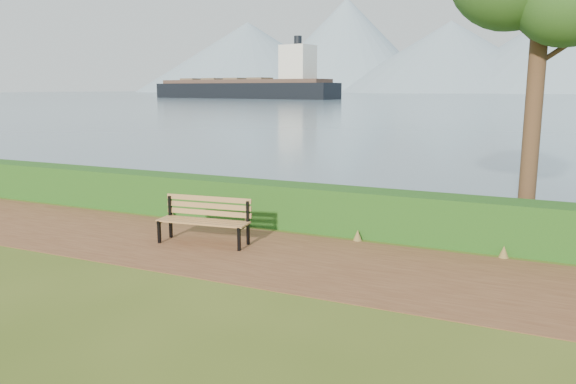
% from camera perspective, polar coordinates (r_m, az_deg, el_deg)
% --- Properties ---
extents(ground, '(140.00, 140.00, 0.00)m').
position_cam_1_polar(ground, '(10.81, -4.49, -6.65)').
color(ground, '#405017').
rests_on(ground, ground).
extents(path, '(40.00, 3.40, 0.01)m').
position_cam_1_polar(path, '(11.06, -3.73, -6.22)').
color(path, brown).
rests_on(path, ground).
extents(hedge, '(32.00, 0.85, 1.00)m').
position_cam_1_polar(hedge, '(12.94, 1.12, -1.46)').
color(hedge, '#154714').
rests_on(hedge, ground).
extents(water, '(700.00, 510.00, 0.00)m').
position_cam_1_polar(water, '(269.05, 24.09, 8.96)').
color(water, '#4A6177').
rests_on(water, ground).
extents(mountains, '(585.00, 190.00, 70.00)m').
position_cam_1_polar(mountains, '(416.01, 23.50, 13.07)').
color(mountains, gray).
rests_on(mountains, ground).
extents(bench, '(1.98, 0.78, 0.97)m').
position_cam_1_polar(bench, '(11.75, -8.41, -2.52)').
color(bench, black).
rests_on(bench, ground).
extents(cargo_ship, '(64.31, 20.12, 19.29)m').
position_cam_1_polar(cargo_ship, '(172.45, -4.12, 10.41)').
color(cargo_ship, black).
rests_on(cargo_ship, ground).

